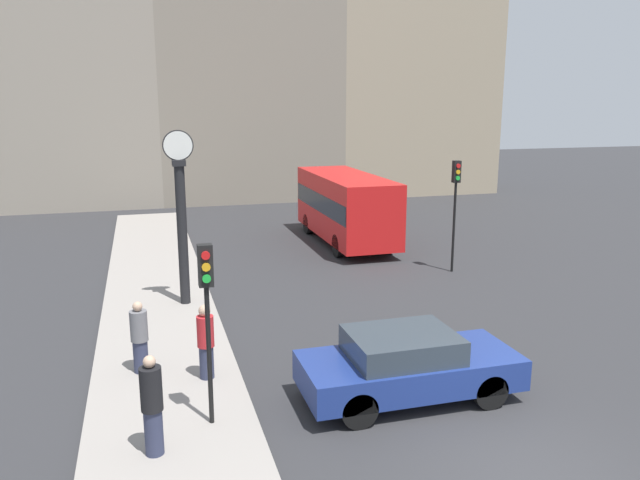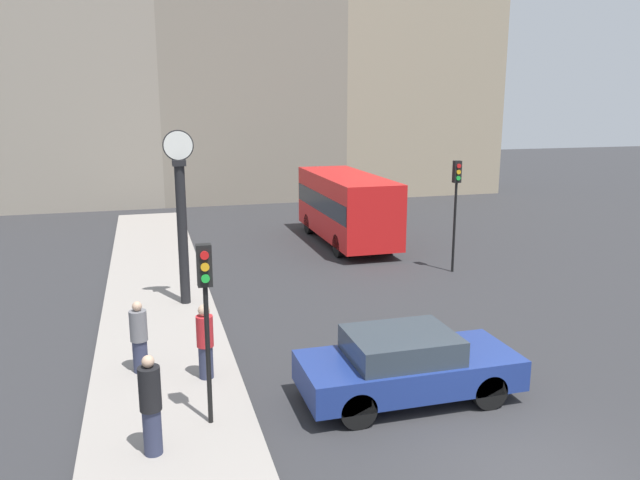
{
  "view_description": "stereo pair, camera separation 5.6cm",
  "coord_description": "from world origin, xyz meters",
  "px_view_note": "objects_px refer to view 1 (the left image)",
  "views": [
    {
      "loc": [
        -5.79,
        -7.88,
        6.01
      ],
      "look_at": [
        -1.12,
        8.37,
        2.19
      ],
      "focal_mm": 35.0,
      "sensor_mm": 36.0,
      "label": 1
    },
    {
      "loc": [
        -5.74,
        -7.9,
        6.01
      ],
      "look_at": [
        -1.12,
        8.37,
        2.19
      ],
      "focal_mm": 35.0,
      "sensor_mm": 36.0,
      "label": 2
    }
  ],
  "objects_px": {
    "traffic_light_near": "(207,297)",
    "pedestrian_black_jacket": "(152,406)",
    "traffic_light_far": "(456,193)",
    "street_clock": "(182,218)",
    "pedestrian_red_top": "(206,342)",
    "sedan_car": "(407,365)",
    "bus_distant": "(346,205)",
    "pedestrian_grey_jacket": "(140,337)"
  },
  "relations": [
    {
      "from": "sedan_car",
      "to": "pedestrian_black_jacket",
      "type": "distance_m",
      "value": 5.12
    },
    {
      "from": "traffic_light_far",
      "to": "pedestrian_grey_jacket",
      "type": "bearing_deg",
      "value": -150.97
    },
    {
      "from": "sedan_car",
      "to": "pedestrian_red_top",
      "type": "bearing_deg",
      "value": 154.55
    },
    {
      "from": "sedan_car",
      "to": "bus_distant",
      "type": "xyz_separation_m",
      "value": [
        3.26,
        13.87,
        0.92
      ]
    },
    {
      "from": "sedan_car",
      "to": "traffic_light_near",
      "type": "xyz_separation_m",
      "value": [
        -3.98,
        -0.12,
        1.84
      ]
    },
    {
      "from": "traffic_light_near",
      "to": "pedestrian_red_top",
      "type": "distance_m",
      "value": 2.55
    },
    {
      "from": "sedan_car",
      "to": "pedestrian_black_jacket",
      "type": "bearing_deg",
      "value": -169.79
    },
    {
      "from": "sedan_car",
      "to": "bus_distant",
      "type": "bearing_deg",
      "value": 76.77
    },
    {
      "from": "traffic_light_near",
      "to": "pedestrian_black_jacket",
      "type": "height_order",
      "value": "traffic_light_near"
    },
    {
      "from": "traffic_light_near",
      "to": "pedestrian_black_jacket",
      "type": "relative_size",
      "value": 1.91
    },
    {
      "from": "sedan_car",
      "to": "traffic_light_near",
      "type": "height_order",
      "value": "traffic_light_near"
    },
    {
      "from": "sedan_car",
      "to": "street_clock",
      "type": "bearing_deg",
      "value": 118.83
    },
    {
      "from": "bus_distant",
      "to": "traffic_light_far",
      "type": "xyz_separation_m",
      "value": [
        2.23,
        -5.38,
        1.16
      ]
    },
    {
      "from": "street_clock",
      "to": "pedestrian_red_top",
      "type": "xyz_separation_m",
      "value": [
        0.07,
        -5.31,
        -1.71
      ]
    },
    {
      "from": "street_clock",
      "to": "bus_distant",
      "type": "bearing_deg",
      "value": 43.06
    },
    {
      "from": "traffic_light_near",
      "to": "pedestrian_grey_jacket",
      "type": "relative_size",
      "value": 2.1
    },
    {
      "from": "sedan_car",
      "to": "traffic_light_near",
      "type": "bearing_deg",
      "value": -178.29
    },
    {
      "from": "traffic_light_near",
      "to": "traffic_light_far",
      "type": "bearing_deg",
      "value": 42.28
    },
    {
      "from": "bus_distant",
      "to": "pedestrian_black_jacket",
      "type": "relative_size",
      "value": 4.11
    },
    {
      "from": "sedan_car",
      "to": "traffic_light_far",
      "type": "distance_m",
      "value": 10.33
    },
    {
      "from": "traffic_light_far",
      "to": "street_clock",
      "type": "bearing_deg",
      "value": -171.85
    },
    {
      "from": "street_clock",
      "to": "pedestrian_grey_jacket",
      "type": "distance_m",
      "value": 5.08
    },
    {
      "from": "traffic_light_far",
      "to": "bus_distant",
      "type": "bearing_deg",
      "value": 112.56
    },
    {
      "from": "bus_distant",
      "to": "pedestrian_red_top",
      "type": "relative_size",
      "value": 4.41
    },
    {
      "from": "pedestrian_grey_jacket",
      "to": "pedestrian_black_jacket",
      "type": "bearing_deg",
      "value": -86.79
    },
    {
      "from": "bus_distant",
      "to": "pedestrian_grey_jacket",
      "type": "relative_size",
      "value": 4.51
    },
    {
      "from": "traffic_light_far",
      "to": "street_clock",
      "type": "distance_m",
      "value": 9.53
    },
    {
      "from": "street_clock",
      "to": "pedestrian_red_top",
      "type": "distance_m",
      "value": 5.58
    },
    {
      "from": "traffic_light_near",
      "to": "pedestrian_red_top",
      "type": "xyz_separation_m",
      "value": [
        0.12,
        1.96,
        -1.62
      ]
    },
    {
      "from": "traffic_light_far",
      "to": "street_clock",
      "type": "height_order",
      "value": "street_clock"
    },
    {
      "from": "street_clock",
      "to": "pedestrian_grey_jacket",
      "type": "xyz_separation_m",
      "value": [
        -1.29,
        -4.6,
        -1.74
      ]
    },
    {
      "from": "pedestrian_black_jacket",
      "to": "pedestrian_red_top",
      "type": "height_order",
      "value": "pedestrian_black_jacket"
    },
    {
      "from": "bus_distant",
      "to": "traffic_light_far",
      "type": "relative_size",
      "value": 1.85
    },
    {
      "from": "bus_distant",
      "to": "pedestrian_black_jacket",
      "type": "bearing_deg",
      "value": -119.29
    },
    {
      "from": "sedan_car",
      "to": "pedestrian_black_jacket",
      "type": "xyz_separation_m",
      "value": [
        -5.03,
        -0.91,
        0.28
      ]
    },
    {
      "from": "traffic_light_far",
      "to": "pedestrian_red_top",
      "type": "height_order",
      "value": "traffic_light_far"
    },
    {
      "from": "street_clock",
      "to": "traffic_light_far",
      "type": "bearing_deg",
      "value": 8.15
    },
    {
      "from": "pedestrian_grey_jacket",
      "to": "street_clock",
      "type": "bearing_deg",
      "value": 74.36
    },
    {
      "from": "pedestrian_black_jacket",
      "to": "pedestrian_grey_jacket",
      "type": "xyz_separation_m",
      "value": [
        -0.19,
        3.46,
        -0.09
      ]
    },
    {
      "from": "sedan_car",
      "to": "pedestrian_grey_jacket",
      "type": "height_order",
      "value": "pedestrian_grey_jacket"
    },
    {
      "from": "traffic_light_far",
      "to": "traffic_light_near",
      "type": "bearing_deg",
      "value": -137.72
    },
    {
      "from": "pedestrian_black_jacket",
      "to": "traffic_light_far",
      "type": "bearing_deg",
      "value": 41.78
    }
  ]
}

